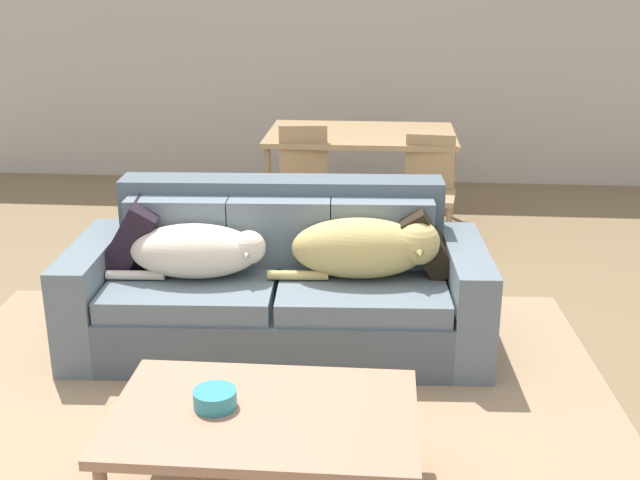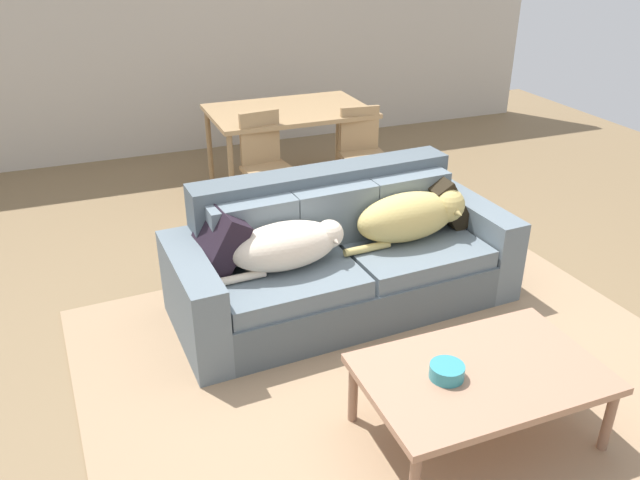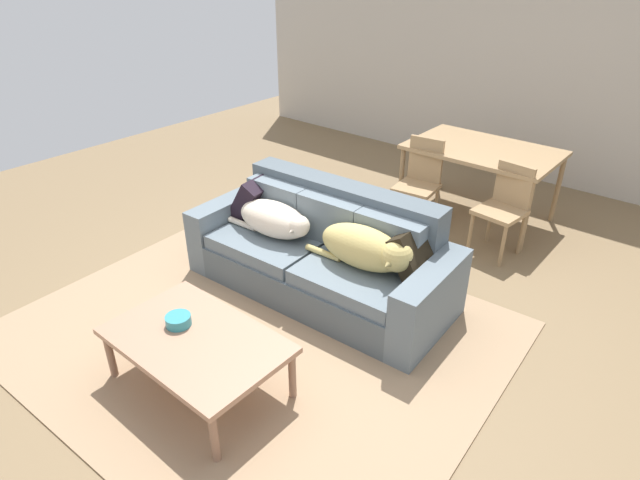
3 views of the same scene
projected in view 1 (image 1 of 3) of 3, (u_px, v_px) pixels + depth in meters
ground_plane at (276, 368)px, 4.19m from camera, size 10.00×10.00×0.00m
back_partition at (330, 41)px, 7.51m from camera, size 8.00×0.12×2.70m
area_rug at (259, 415)px, 3.74m from camera, size 3.63×3.07×0.01m
couch at (279, 286)px, 4.40m from camera, size 2.30×1.03×0.88m
dog_on_left_cushion at (199, 251)px, 4.22m from camera, size 0.85×0.37×0.29m
dog_on_right_cushion at (368, 248)px, 4.20m from camera, size 0.91×0.36×0.33m
throw_pillow_by_left_arm at (132, 235)px, 4.38m from camera, size 0.38×0.43×0.42m
throw_pillow_by_right_arm at (428, 239)px, 4.33m from camera, size 0.31×0.38×0.39m
coffee_table at (264, 420)px, 3.02m from camera, size 1.17×0.75×0.41m
bowl_on_coffee_table at (215, 399)px, 3.02m from camera, size 0.17×0.17×0.07m
dining_table at (361, 140)px, 6.24m from camera, size 1.48×0.97×0.78m
dining_chair_near_left at (304, 183)px, 5.84m from camera, size 0.44×0.44×0.91m
dining_chair_near_right at (428, 188)px, 5.75m from camera, size 0.45×0.45×0.86m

